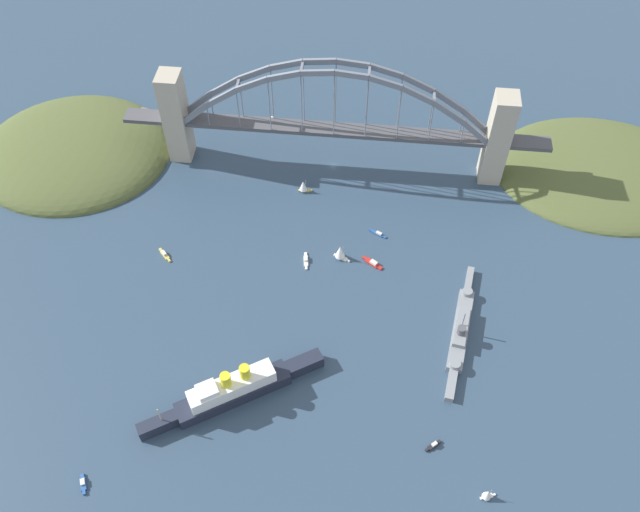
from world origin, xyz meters
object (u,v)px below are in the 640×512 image
small_boat_4 (303,186)px  small_boat_5 (306,260)px  small_boat_8 (165,254)px  naval_cruiser (461,330)px  seaplane_taxiing_near_bridge (270,123)px  small_boat_9 (378,234)px  small_boat_1 (433,445)px  small_boat_0 (340,252)px  small_boat_7 (83,484)px  small_boat_2 (373,263)px  harbor_arch_bridge (334,125)px  ocean_liner (233,390)px  small_boat_6 (488,494)px

small_boat_4 → small_boat_5: size_ratio=0.76×
small_boat_5 → small_boat_8: small_boat_8 is taller
naval_cruiser → seaplane_taxiing_near_bridge: naval_cruiser is taller
small_boat_4 → small_boat_9: 54.18m
naval_cruiser → small_boat_1: naval_cruiser is taller
small_boat_0 → small_boat_9: size_ratio=1.03×
small_boat_4 → small_boat_7: 197.59m
small_boat_7 → small_boat_8: small_boat_8 is taller
small_boat_7 → small_boat_8: bearing=-91.4°
small_boat_1 → small_boat_2: bearing=-72.1°
small_boat_7 → small_boat_5: bearing=-121.4°
small_boat_0 → small_boat_1: small_boat_0 is taller
harbor_arch_bridge → small_boat_0: (-10.27, 72.17, -26.22)m
ocean_liner → harbor_arch_bridge: bearing=-101.1°
small_boat_0 → naval_cruiser: bearing=146.7°
small_boat_6 → small_boat_0: bearing=-59.5°
small_boat_4 → small_boat_0: bearing=118.2°
harbor_arch_bridge → naval_cruiser: bearing=122.9°
harbor_arch_bridge → naval_cruiser: (-73.83, 113.91, -28.50)m
small_boat_5 → small_boat_8: bearing=3.1°
seaplane_taxiing_near_bridge → small_boat_4: bearing=116.7°
small_boat_1 → small_boat_6: size_ratio=0.94×
seaplane_taxiing_near_bridge → small_boat_1: seaplane_taxiing_near_bridge is taller
naval_cruiser → seaplane_taxiing_near_bridge: 187.62m
small_boat_0 → small_boat_7: (98.35, 135.54, -4.19)m
naval_cruiser → small_boat_4: 126.83m
ocean_liner → small_boat_7: (56.73, 47.48, -5.73)m
small_boat_2 → small_boat_8: 113.18m
small_boat_0 → ocean_liner: bearing=64.7°
harbor_arch_bridge → small_boat_0: bearing=98.1°
small_boat_8 → naval_cruiser: bearing=168.1°
seaplane_taxiing_near_bridge → ocean_liner: bearing=93.7°
small_boat_4 → small_boat_9: bearing=147.3°
small_boat_2 → harbor_arch_bridge: bearing=-69.3°
small_boat_2 → small_boat_0: bearing=-7.4°
small_boat_0 → small_boat_4: size_ratio=1.19×
naval_cruiser → small_boat_5: naval_cruiser is taller
small_boat_1 → small_boat_5: small_boat_1 is taller
small_boat_5 → small_boat_7: (80.18, 131.32, 0.07)m
naval_cruiser → small_boat_2: bearing=-40.8°
harbor_arch_bridge → small_boat_6: 213.88m
harbor_arch_bridge → small_boat_9: harbor_arch_bridge is taller
small_boat_0 → small_boat_9: 27.68m
small_boat_5 → small_boat_0: bearing=-166.9°
small_boat_4 → small_boat_7: small_boat_4 is taller
harbor_arch_bridge → ocean_liner: size_ratio=3.09×
small_boat_0 → small_boat_2: small_boat_0 is taller
harbor_arch_bridge → small_boat_7: bearing=67.0°
small_boat_1 → small_boat_4: bearing=-63.2°
ocean_liner → small_boat_1: ocean_liner is taller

